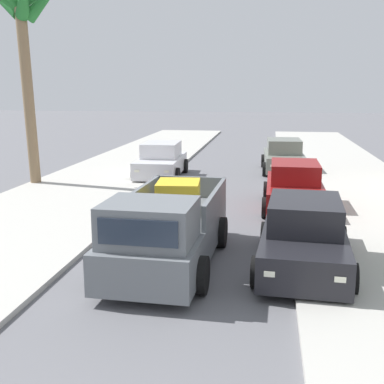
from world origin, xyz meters
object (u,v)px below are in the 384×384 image
object	(u,v)px
car_left_mid	(294,187)
pickup_truck	(168,231)
car_right_near	(304,236)
car_right_mid	(284,157)
car_left_far	(161,161)
palm_tree_right_fore	(20,16)

from	to	relation	value
car_left_mid	pickup_truck	bearing A→B (deg)	-117.27
pickup_truck	car_right_near	world-z (taller)	pickup_truck
car_right_mid	car_left_far	xyz separation A→B (m)	(-5.44, -2.26, 0.00)
car_right_mid	car_left_far	bearing A→B (deg)	-157.40
car_left_far	car_right_near	bearing A→B (deg)	-62.49
palm_tree_right_fore	car_right_near	bearing A→B (deg)	-36.76
car_left_mid	car_right_mid	size ratio (longest dim) A/B	0.99
pickup_truck	car_left_far	xyz separation A→B (m)	(-2.56, 11.00, -0.10)
car_left_mid	palm_tree_right_fore	distance (m)	12.06
car_right_near	car_left_far	world-z (taller)	same
car_left_far	palm_tree_right_fore	distance (m)	8.08
pickup_truck	car_right_mid	world-z (taller)	pickup_truck
car_right_near	car_left_mid	world-z (taller)	same
palm_tree_right_fore	car_left_mid	bearing A→B (deg)	-11.93
car_right_near	car_left_mid	size ratio (longest dim) A/B	1.02
pickup_truck	palm_tree_right_fore	xyz separation A→B (m)	(-7.30, 8.05, 5.75)
pickup_truck	car_right_mid	xyz separation A→B (m)	(2.88, 13.26, -0.10)
car_right_near	car_right_mid	distance (m)	12.89
car_right_near	car_left_far	distance (m)	11.98
car_right_mid	car_left_far	distance (m)	5.89
pickup_truck	car_right_near	distance (m)	3.00
pickup_truck	car_left_far	size ratio (longest dim) A/B	1.22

